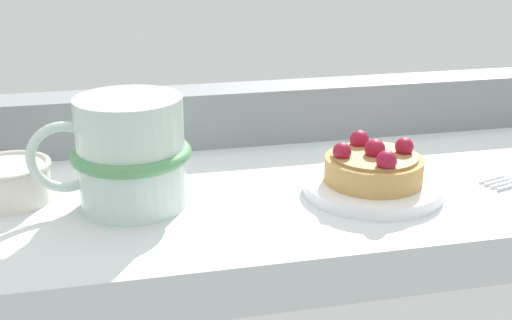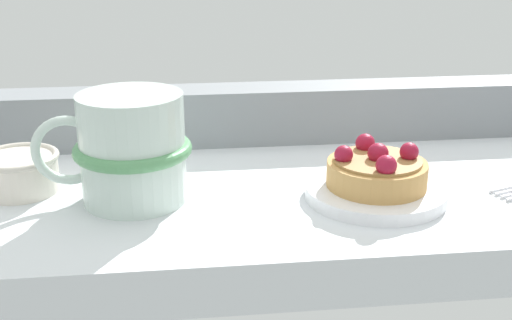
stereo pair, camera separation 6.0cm
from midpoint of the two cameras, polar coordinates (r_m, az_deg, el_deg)
ground_plane at (r=66.40cm, az=5.28°, el=-3.62°), size 77.85×32.42×4.33cm
window_rail_back at (r=77.05cm, az=3.36°, el=3.97°), size 76.29×5.52×6.25cm
dessert_plate at (r=62.96cm, az=12.87°, el=-2.73°), size 13.02×13.02×1.18cm
raspberry_tart at (r=62.19cm, az=13.01°, el=-0.92°), size 9.12×9.12×4.10cm
coffee_mug at (r=59.91cm, az=-7.87°, el=0.94°), size 14.18×10.61×9.95cm
sugar_bowl at (r=65.22cm, az=-17.12°, el=-0.98°), size 7.57×7.57×3.69cm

